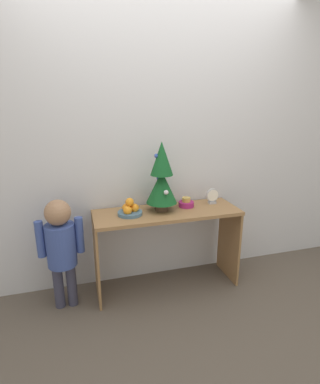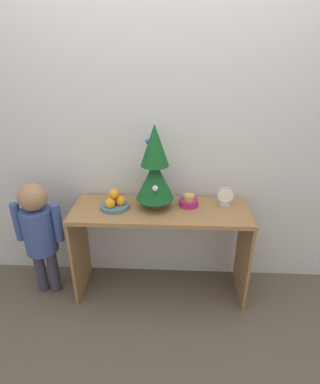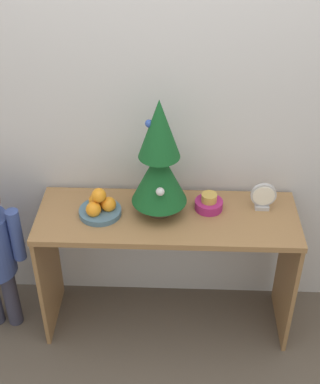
% 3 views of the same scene
% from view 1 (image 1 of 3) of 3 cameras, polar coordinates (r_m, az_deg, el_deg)
% --- Properties ---
extents(ground_plane, '(12.00, 12.00, 0.00)m').
position_cam_1_polar(ground_plane, '(2.74, 2.67, -19.65)').
color(ground_plane, brown).
extents(back_wall, '(7.00, 0.05, 2.50)m').
position_cam_1_polar(back_wall, '(2.69, -0.26, 8.69)').
color(back_wall, silver).
rests_on(back_wall, ground_plane).
extents(console_table, '(1.26, 0.43, 0.73)m').
position_cam_1_polar(console_table, '(2.63, 1.32, -6.91)').
color(console_table, olive).
rests_on(console_table, ground_plane).
extents(mini_tree, '(0.26, 0.26, 0.59)m').
position_cam_1_polar(mini_tree, '(2.50, 0.32, 2.72)').
color(mini_tree, '#4C3828').
rests_on(mini_tree, console_table).
extents(fruit_bowl, '(0.20, 0.20, 0.15)m').
position_cam_1_polar(fruit_bowl, '(2.49, -5.79, -3.38)').
color(fruit_bowl, '#476B84').
rests_on(fruit_bowl, console_table).
extents(singing_bowl, '(0.14, 0.14, 0.08)m').
position_cam_1_polar(singing_bowl, '(2.68, 5.01, -2.13)').
color(singing_bowl, '#9E2366').
rests_on(singing_bowl, console_table).
extents(desk_clock, '(0.12, 0.04, 0.14)m').
position_cam_1_polar(desk_clock, '(2.78, 9.96, -0.81)').
color(desk_clock, '#B2B2B7').
rests_on(desk_clock, console_table).
extents(child_figure, '(0.36, 0.23, 0.92)m').
position_cam_1_polar(child_figure, '(2.50, -18.37, -9.22)').
color(child_figure, '#38384C').
rests_on(child_figure, ground_plane).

